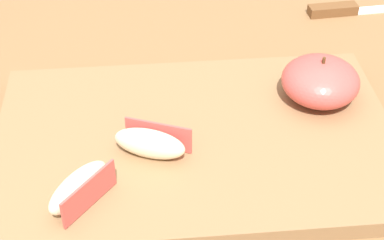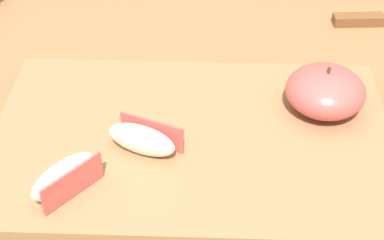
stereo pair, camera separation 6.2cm
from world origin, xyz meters
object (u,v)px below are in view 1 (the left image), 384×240
at_px(apple_wedge_back, 74,188).
at_px(paring_knife, 339,10).
at_px(cutting_board, 192,142).
at_px(apple_wedge_front, 150,143).
at_px(apple_half_skin_up, 316,81).

bearing_deg(apple_wedge_back, paring_knife, 45.08).
bearing_deg(cutting_board, apple_wedge_front, -148.60).
bearing_deg(paring_knife, apple_wedge_front, -133.40).
relative_size(apple_half_skin_up, paring_knife, 0.54).
distance_m(apple_half_skin_up, paring_knife, 0.24).
bearing_deg(cutting_board, paring_knife, 48.78).
distance_m(apple_half_skin_up, apple_wedge_front, 0.20).
bearing_deg(paring_knife, apple_wedge_back, -134.92).
relative_size(apple_wedge_back, paring_knife, 0.45).
xyz_separation_m(apple_wedge_front, paring_knife, (0.28, 0.30, -0.03)).
distance_m(apple_wedge_back, paring_knife, 0.50).
height_order(cutting_board, apple_half_skin_up, apple_half_skin_up).
xyz_separation_m(apple_wedge_back, paring_knife, (0.35, 0.35, -0.03)).
height_order(apple_wedge_back, paring_knife, apple_wedge_back).
relative_size(cutting_board, apple_half_skin_up, 4.88).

